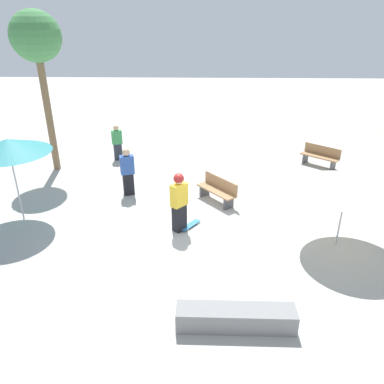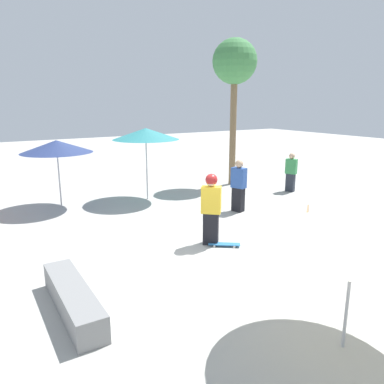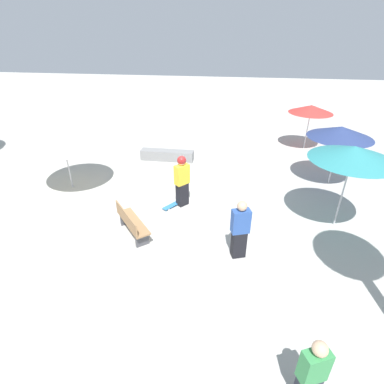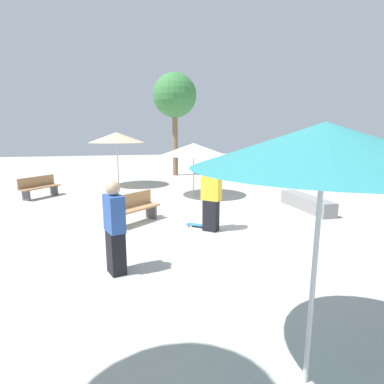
# 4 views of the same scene
# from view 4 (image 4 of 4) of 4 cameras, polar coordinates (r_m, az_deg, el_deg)

# --- Properties ---
(ground_plane) EXTENTS (60.00, 60.00, 0.00)m
(ground_plane) POSITION_cam_4_polar(r_m,az_deg,el_deg) (8.35, 3.45, -6.63)
(ground_plane) COLOR #B2AFA8
(skater_main) EXTENTS (0.54, 0.52, 1.83)m
(skater_main) POSITION_cam_4_polar(r_m,az_deg,el_deg) (7.80, 3.68, -0.39)
(skater_main) COLOR black
(skater_main) RESTS_ON ground_plane
(skateboard) EXTENTS (0.76, 0.63, 0.07)m
(skateboard) POSITION_cam_4_polar(r_m,az_deg,el_deg) (8.27, 1.64, -6.36)
(skateboard) COLOR teal
(skateboard) RESTS_ON ground_plane
(concrete_ledge) EXTENTS (0.52, 2.45, 0.47)m
(concrete_ledge) POSITION_cam_4_polar(r_m,az_deg,el_deg) (10.86, 20.98, -1.93)
(concrete_ledge) COLOR gray
(concrete_ledge) RESTS_ON ground_plane
(bench_near) EXTENTS (1.38, 1.50, 0.85)m
(bench_near) POSITION_cam_4_polar(r_m,az_deg,el_deg) (13.50, -27.09, 0.82)
(bench_near) COLOR #47474C
(bench_near) RESTS_ON ground_plane
(bench_far) EXTENTS (1.51, 1.36, 0.85)m
(bench_far) POSITION_cam_4_polar(r_m,az_deg,el_deg) (8.75, -10.95, -3.09)
(bench_far) COLOR #47474C
(bench_far) RESTS_ON ground_plane
(shade_umbrella_teal) EXTENTS (2.41, 2.41, 2.63)m
(shade_umbrella_teal) POSITION_cam_4_polar(r_m,az_deg,el_deg) (2.92, 23.92, 8.10)
(shade_umbrella_teal) COLOR #B7B7BC
(shade_umbrella_teal) RESTS_ON ground_plane
(shade_umbrella_cream) EXTENTS (2.69, 2.69, 2.17)m
(shade_umbrella_cream) POSITION_cam_4_polar(r_m,az_deg,el_deg) (12.13, 0.31, 8.16)
(shade_umbrella_cream) COLOR #B7B7BC
(shade_umbrella_cream) RESTS_ON ground_plane
(shade_umbrella_tan) EXTENTS (2.68, 2.68, 2.61)m
(shade_umbrella_tan) POSITION_cam_4_polar(r_m,az_deg,el_deg) (15.04, -14.16, 10.04)
(shade_umbrella_tan) COLOR #B7B7BC
(shade_umbrella_tan) RESTS_ON ground_plane
(palm_tree_left) EXTENTS (2.60, 2.60, 6.10)m
(palm_tree_left) POSITION_cam_4_polar(r_m,az_deg,el_deg) (18.74, -3.31, 17.72)
(palm_tree_left) COLOR brown
(palm_tree_left) RESTS_ON ground_plane
(bystander_watching) EXTENTS (0.40, 0.53, 1.72)m
(bystander_watching) POSITION_cam_4_polar(r_m,az_deg,el_deg) (5.59, -14.49, -6.68)
(bystander_watching) COLOR black
(bystander_watching) RESTS_ON ground_plane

